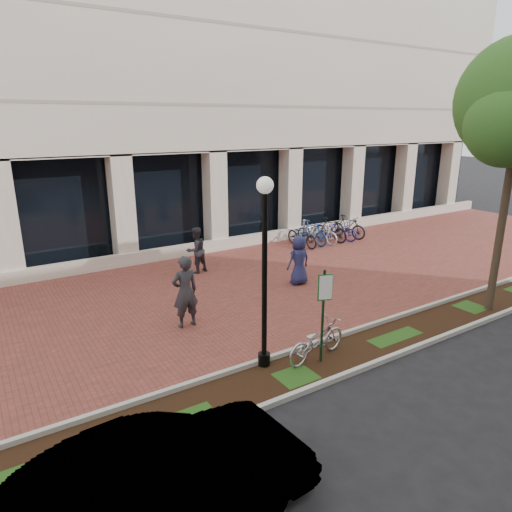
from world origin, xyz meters
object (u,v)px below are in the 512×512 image
parking_sign (324,304)px  pedestrian_right (299,260)px  locked_bicycle (316,340)px  bollard (304,230)px  lamppost (265,264)px  sedan_near_curb (156,491)px  bike_rack_cluster (325,231)px  pedestrian_mid (196,250)px  pedestrian_left (185,292)px

parking_sign → pedestrian_right: bearing=81.5°
parking_sign → locked_bicycle: parking_sign is taller
locked_bicycle → bollard: bollard is taller
lamppost → sedan_near_curb: size_ratio=0.95×
bike_rack_cluster → pedestrian_right: bearing=-149.7°
locked_bicycle → sedan_near_curb: (-4.90, -2.60, 0.27)m
pedestrian_mid → pedestrian_right: (2.42, -3.01, -0.00)m
pedestrian_right → bollard: bearing=-128.4°
pedestrian_mid → pedestrian_right: bearing=114.8°
locked_bicycle → bollard: bearing=-45.6°
lamppost → pedestrian_right: 5.83m
pedestrian_mid → bike_rack_cluster: bearing=172.4°
parking_sign → bike_rack_cluster: bearing=72.1°
pedestrian_right → bike_rack_cluster: (4.48, 3.79, -0.33)m
lamppost → sedan_near_curb: lamppost is taller
locked_bicycle → pedestrian_left: size_ratio=0.90×
bike_rack_cluster → locked_bicycle: bearing=-141.8°
pedestrian_mid → locked_bicycle: bearing=73.0°
pedestrian_left → pedestrian_mid: bearing=-120.0°
parking_sign → bike_rack_cluster: size_ratio=0.61×
sedan_near_curb → pedestrian_mid: bearing=-32.2°
bollard → pedestrian_right: bearing=-130.0°
bike_rack_cluster → parking_sign: bearing=-141.2°
bollard → bike_rack_cluster: bearing=-49.3°
pedestrian_left → bike_rack_cluster: (9.13, 4.83, -0.49)m
parking_sign → bike_rack_cluster: (7.28, 8.30, -0.93)m
parking_sign → pedestrian_left: (-1.85, 3.47, -0.45)m
lamppost → sedan_near_curb: bearing=-140.9°
pedestrian_right → bollard: pedestrian_right is taller
sedan_near_curb → bollard: bearing=-49.3°
lamppost → pedestrian_right: (4.01, 3.92, -1.59)m
lamppost → pedestrian_right: bearing=44.3°
lamppost → locked_bicycle: (1.21, -0.40, -1.96)m
parking_sign → pedestrian_right: 5.35m
parking_sign → pedestrian_right: parking_sign is taller
pedestrian_left → bollard: bearing=-147.6°
lamppost → pedestrian_mid: size_ratio=2.53×
lamppost → pedestrian_mid: bearing=77.0°
pedestrian_left → pedestrian_right: bearing=-168.4°
pedestrian_left → locked_bicycle: bearing=118.5°
locked_bicycle → pedestrian_mid: 7.34m
parking_sign → lamppost: 1.67m
sedan_near_curb → bike_rack_cluster: bearing=-52.9°
locked_bicycle → bike_rack_cluster: size_ratio=0.49×
parking_sign → sedan_near_curb: 5.50m
pedestrian_mid → sedan_near_curb: size_ratio=0.38×
pedestrian_mid → pedestrian_right: pedestrian_mid is taller
bike_rack_cluster → sedan_near_curb: (-12.18, -10.70, 0.23)m
sedan_near_curb → pedestrian_right: bearing=-52.3°
pedestrian_right → sedan_near_curb: size_ratio=0.37×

